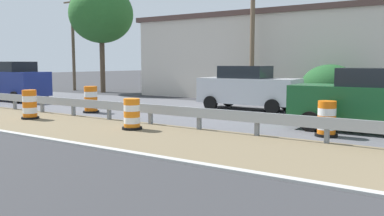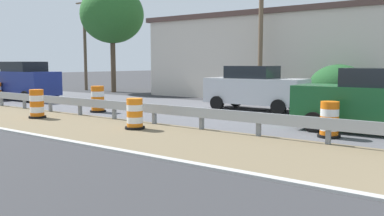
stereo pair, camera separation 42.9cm
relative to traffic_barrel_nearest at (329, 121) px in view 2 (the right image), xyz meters
name	(u,v)px [view 2 (the right image)]	position (x,y,z in m)	size (l,w,h in m)	color
traffic_barrel_nearest	(329,121)	(0.00, 0.00, 0.00)	(0.65, 0.65, 1.05)	orange
traffic_barrel_close	(135,115)	(-2.23, 5.60, -0.02)	(0.65, 0.65, 1.01)	orange
traffic_barrel_mid	(98,100)	(0.09, 10.08, 0.05)	(0.70, 0.70, 1.15)	orange
traffic_barrel_far	(37,105)	(-2.58, 10.54, 0.04)	(0.66, 0.66, 1.12)	orange
car_lead_near_lane	(376,101)	(1.44, -0.93, 0.53)	(1.94, 4.72, 2.00)	#195128
car_lead_far_lane	(23,81)	(1.45, 18.07, 0.64)	(2.16, 4.77, 2.22)	navy
car_mid_far_lane	(255,88)	(4.83, 4.87, 0.54)	(2.15, 4.57, 2.02)	silver
roadside_shop_near	(275,56)	(11.68, 7.01, 2.09)	(6.41, 15.71, 5.09)	beige
utility_pole_near	(261,24)	(7.78, 6.10, 3.71)	(0.24, 1.80, 8.05)	brown
utility_pole_mid	(85,42)	(9.14, 21.94, 3.33)	(0.24, 1.80, 7.30)	brown
bush_roadside	(338,87)	(7.12, 1.82, 0.57)	(2.65, 2.65, 2.09)	#1E4C23
tree_roadside	(112,15)	(8.87, 18.51, 5.14)	(4.57, 4.57, 7.68)	#4C3D2D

